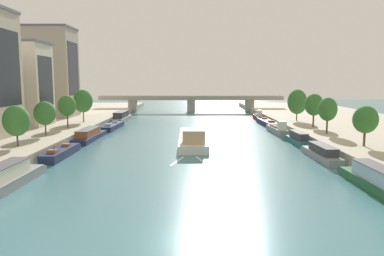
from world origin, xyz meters
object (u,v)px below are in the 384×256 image
at_px(barge_midriver, 195,138).
at_px(tree_right_second, 299,102).
at_px(moored_boat_right_far, 260,117).
at_px(moored_boat_right_end, 269,123).
at_px(tree_right_past_mid, 330,109).
at_px(tree_right_nearest, 316,105).
at_px(moored_boat_left_gap_after, 123,117).
at_px(moored_boat_right_gap_after, 300,139).
at_px(moored_boat_right_second, 376,180).
at_px(tree_left_third, 85,101).
at_px(tree_left_past_mid, 47,113).
at_px(moored_boat_left_lone, 91,135).
at_px(bridge_far, 193,102).
at_px(moored_boat_left_near, 63,152).
at_px(moored_boat_right_upstream, 279,129).
at_px(tree_left_second, 19,121).
at_px(tree_left_by_lamp, 69,106).
at_px(moored_boat_left_midway, 6,179).
at_px(moored_boat_right_downstream, 323,153).
at_px(moored_boat_left_downstream, 114,126).
at_px(tree_right_midway, 368,120).

relative_size(barge_midriver, tree_right_second, 3.11).
bearing_deg(moored_boat_right_far, moored_boat_right_end, -89.53).
xyz_separation_m(tree_right_past_mid, tree_right_nearest, (0.73, 10.05, 0.19)).
height_order(moored_boat_left_gap_after, moored_boat_right_gap_after, moored_boat_left_gap_after).
xyz_separation_m(moored_boat_right_second, tree_left_third, (-45.41, 50.00, 5.54)).
bearing_deg(moored_boat_right_far, tree_left_past_mid, -137.70).
distance_m(moored_boat_left_lone, bridge_far, 66.93).
relative_size(moored_boat_left_near, moored_boat_right_upstream, 1.01).
relative_size(tree_left_second, tree_left_by_lamp, 0.92).
bearing_deg(moored_boat_left_midway, tree_right_second, 48.85).
bearing_deg(tree_left_by_lamp, tree_left_second, -90.17).
relative_size(moored_boat_left_gap_after, tree_right_past_mid, 2.36).
relative_size(moored_boat_right_gap_after, moored_boat_right_upstream, 0.88).
xyz_separation_m(tree_left_second, tree_left_third, (0.26, 33.27, 1.10)).
xyz_separation_m(moored_boat_right_downstream, tree_right_past_mid, (6.22, 15.17, 5.27)).
bearing_deg(tree_left_second, tree_right_past_mid, 14.84).
height_order(tree_left_second, tree_right_past_mid, tree_right_past_mid).
relative_size(tree_left_by_lamp, tree_right_nearest, 0.96).
bearing_deg(tree_right_nearest, tree_left_third, 169.61).
relative_size(moored_boat_right_far, bridge_far, 0.15).
height_order(moored_boat_right_gap_after, moored_boat_right_upstream, moored_boat_right_upstream).
distance_m(moored_boat_left_downstream, moored_boat_right_second, 63.30).
distance_m(tree_left_second, tree_left_by_lamp, 22.51).
relative_size(moored_boat_right_upstream, tree_right_nearest, 1.69).
xyz_separation_m(moored_boat_left_gap_after, tree_left_past_mid, (-6.44, -38.39, 4.50)).
bearing_deg(tree_right_nearest, moored_boat_right_end, 112.01).
bearing_deg(moored_boat_left_near, tree_left_second, -177.12).
distance_m(moored_boat_right_far, tree_right_nearest, 30.53).
height_order(moored_boat_left_midway, moored_boat_right_second, moored_boat_left_midway).
xyz_separation_m(moored_boat_left_near, moored_boat_right_far, (39.26, 52.70, 0.31)).
bearing_deg(moored_boat_right_gap_after, tree_right_past_mid, 18.00).
distance_m(moored_boat_left_lone, tree_left_by_lamp, 10.17).
bearing_deg(moored_boat_left_lone, moored_boat_left_gap_after, 90.04).
xyz_separation_m(moored_boat_right_upstream, tree_right_midway, (7.51, -24.56, 4.74)).
bearing_deg(moored_boat_left_midway, moored_boat_right_end, 55.27).
relative_size(moored_boat_left_near, bridge_far, 0.18).
distance_m(moored_boat_left_lone, tree_left_second, 18.17).
distance_m(moored_boat_right_end, tree_left_past_mid, 54.40).
distance_m(moored_boat_left_near, tree_left_third, 34.05).
bearing_deg(tree_left_second, moored_boat_right_far, 49.27).
height_order(moored_boat_right_second, tree_right_second, tree_right_second).
xyz_separation_m(moored_boat_right_far, bridge_far, (-19.67, 27.31, 2.88)).
xyz_separation_m(moored_boat_right_upstream, moored_boat_right_far, (0.76, 28.19, 0.00)).
xyz_separation_m(moored_boat_right_upstream, tree_right_nearest, (7.44, -1.10, 5.43)).
xyz_separation_m(moored_boat_left_midway, moored_boat_right_upstream, (38.53, 41.66, -0.17)).
relative_size(moored_boat_right_end, tree_right_midway, 2.57).
distance_m(moored_boat_left_gap_after, moored_boat_right_upstream, 45.96).
bearing_deg(barge_midriver, tree_left_by_lamp, 158.43).
bearing_deg(moored_boat_right_end, tree_right_second, -35.60).
bearing_deg(tree_right_midway, moored_boat_right_far, 97.30).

